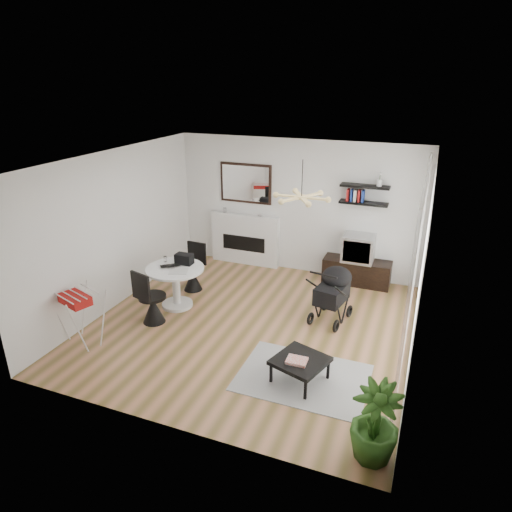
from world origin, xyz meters
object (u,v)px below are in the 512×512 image
at_px(dining_table, 176,281).
at_px(coffee_table, 300,361).
at_px(drying_rack, 81,317).
at_px(potted_plant, 375,423).
at_px(crt_tv, 359,248).
at_px(fireplace, 245,233).
at_px(stroller, 333,296).
at_px(tv_console, 357,272).

height_order(dining_table, coffee_table, dining_table).
height_order(dining_table, drying_rack, drying_rack).
distance_m(drying_rack, potted_plant, 4.48).
relative_size(dining_table, potted_plant, 1.09).
height_order(coffee_table, potted_plant, potted_plant).
bearing_deg(drying_rack, crt_tv, 65.35).
distance_m(fireplace, drying_rack, 3.99).
xyz_separation_m(crt_tv, potted_plant, (0.92, -4.36, -0.28)).
height_order(fireplace, coffee_table, fireplace).
relative_size(stroller, potted_plant, 1.08).
bearing_deg(stroller, coffee_table, -80.14).
relative_size(dining_table, stroller, 1.00).
bearing_deg(stroller, fireplace, 153.79).
distance_m(fireplace, tv_console, 2.47).
distance_m(drying_rack, stroller, 3.97).
relative_size(dining_table, coffee_table, 1.25).
xyz_separation_m(tv_console, potted_plant, (0.92, -4.37, 0.22)).
distance_m(fireplace, dining_table, 2.31).
bearing_deg(tv_console, fireplace, 176.25).
bearing_deg(potted_plant, drying_rack, 171.13).
height_order(fireplace, potted_plant, fireplace).
xyz_separation_m(fireplace, potted_plant, (3.35, -4.53, -0.22)).
bearing_deg(tv_console, crt_tv, -127.96).
bearing_deg(tv_console, dining_table, -142.88).
bearing_deg(fireplace, drying_rack, -105.73).
relative_size(fireplace, dining_table, 2.14).
distance_m(fireplace, crt_tv, 2.43).
distance_m(crt_tv, stroller, 1.60).
height_order(crt_tv, stroller, crt_tv).
bearing_deg(crt_tv, drying_rack, -133.68).
distance_m(drying_rack, coffee_table, 3.36).
xyz_separation_m(tv_console, drying_rack, (-3.51, -3.67, 0.21)).
bearing_deg(crt_tv, coffee_table, -92.83).
bearing_deg(stroller, tv_console, 95.70).
bearing_deg(tv_console, potted_plant, -78.08).
bearing_deg(coffee_table, fireplace, 122.57).
relative_size(fireplace, potted_plant, 2.33).
relative_size(stroller, coffee_table, 1.25).
height_order(crt_tv, potted_plant, crt_tv).
xyz_separation_m(dining_table, stroller, (2.65, 0.55, -0.05)).
bearing_deg(potted_plant, fireplace, 126.51).
distance_m(dining_table, potted_plant, 4.34).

